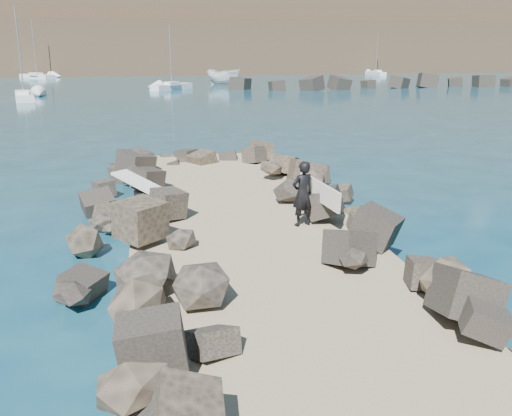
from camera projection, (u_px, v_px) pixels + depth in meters
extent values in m
plane|color=#0F384C|center=(249.00, 253.00, 14.88)|extent=(800.00, 800.00, 0.00)
cube|color=#8C7759|center=(264.00, 271.00, 12.91)|extent=(6.00, 26.00, 0.60)
cube|color=#272321|center=(134.00, 263.00, 12.81)|extent=(2.60, 22.00, 1.00)
cube|color=black|center=(377.00, 247.00, 13.84)|extent=(2.60, 22.00, 1.00)
cube|color=black|center=(444.00, 83.00, 72.89)|extent=(52.00, 4.00, 1.20)
cube|color=#2D4919|center=(187.00, 6.00, 163.44)|extent=(360.00, 140.00, 32.00)
cube|color=silver|center=(145.00, 189.00, 17.19)|extent=(2.08, 2.23, 0.08)
imported|color=white|center=(224.00, 77.00, 77.16)|extent=(5.31, 5.81, 2.22)
imported|color=black|center=(303.00, 194.00, 14.95)|extent=(0.73, 0.59, 1.74)
cube|color=beige|center=(319.00, 191.00, 15.01)|extent=(0.52, 2.12, 0.68)
cube|color=silver|center=(37.00, 77.00, 92.86)|extent=(6.46, 7.13, 0.80)
cylinder|color=gray|center=(34.00, 47.00, 91.57)|extent=(0.12, 0.12, 8.69)
cube|color=silver|center=(36.00, 74.00, 92.04)|extent=(2.40, 2.50, 0.44)
cube|color=silver|center=(172.00, 87.00, 69.87)|extent=(5.36, 5.66, 0.80)
cylinder|color=gray|center=(170.00, 55.00, 68.80)|extent=(0.12, 0.12, 7.03)
cube|color=silver|center=(172.00, 83.00, 69.19)|extent=(1.96, 2.01, 0.44)
cube|color=silver|center=(24.00, 97.00, 56.81)|extent=(3.18, 7.65, 0.80)
cylinder|color=gray|center=(19.00, 51.00, 55.59)|extent=(0.12, 0.12, 8.22)
cube|color=silver|center=(22.00, 93.00, 55.85)|extent=(1.61, 2.30, 0.44)
cube|color=silver|center=(376.00, 74.00, 102.77)|extent=(1.66, 5.97, 0.80)
cylinder|color=gray|center=(377.00, 53.00, 101.78)|extent=(0.12, 0.12, 6.49)
cube|color=silver|center=(377.00, 71.00, 101.96)|extent=(1.05, 1.71, 0.44)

